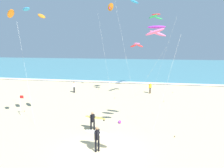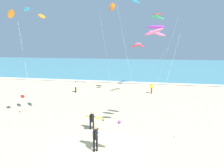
{
  "view_description": "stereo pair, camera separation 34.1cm",
  "coord_description": "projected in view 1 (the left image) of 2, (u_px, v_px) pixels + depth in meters",
  "views": [
    {
      "loc": [
        2.89,
        -11.99,
        6.88
      ],
      "look_at": [
        -0.35,
        6.23,
        3.29
      ],
      "focal_mm": 32.99,
      "sensor_mm": 36.0,
      "label": 1
    },
    {
      "loc": [
        3.23,
        -11.93,
        6.88
      ],
      "look_at": [
        -0.35,
        6.23,
        3.29
      ],
      "focal_mm": 32.99,
      "sensor_mm": 36.0,
      "label": 2
    }
  ],
  "objects": [
    {
      "name": "ground_plane",
      "position": [
        101.0,
        152.0,
        13.4
      ],
      "size": [
        160.0,
        160.0,
        0.0
      ],
      "primitive_type": "plane",
      "color": "#CCB789"
    },
    {
      "name": "ocean_water",
      "position": [
        139.0,
        66.0,
        65.86
      ],
      "size": [
        160.0,
        60.0,
        0.08
      ],
      "primitive_type": "cube",
      "color": "teal",
      "rests_on": "ground"
    },
    {
      "name": "shoreline_foam",
      "position": [
        132.0,
        82.0,
        37.15
      ],
      "size": [
        160.0,
        1.47,
        0.01
      ],
      "primitive_type": "cube",
      "color": "white",
      "rests_on": "ocean_water"
    },
    {
      "name": "surfer_lead",
      "position": [
        98.0,
        135.0,
        13.37
      ],
      "size": [
        2.18,
        1.13,
        1.71
      ],
      "color": "black",
      "rests_on": "ground"
    },
    {
      "name": "surfer_trailing",
      "position": [
        94.0,
        119.0,
        16.28
      ],
      "size": [
        2.02,
        1.15,
        1.71
      ],
      "color": "black",
      "rests_on": "ground"
    },
    {
      "name": "kite_arc_emerald_near",
      "position": [
        136.0,
        0.0,
        24.49
      ],
      "size": [
        3.29,
        2.56,
        12.45
      ],
      "color": "#2D99DB",
      "rests_on": "ground"
    },
    {
      "name": "kite_arc_cobalt_mid",
      "position": [
        27.0,
        13.0,
        15.92
      ],
      "size": [
        4.61,
        4.73,
        9.64
      ],
      "color": "orange",
      "rests_on": "ground"
    },
    {
      "name": "kite_delta_amber_far",
      "position": [
        110.0,
        8.0,
        27.99
      ],
      "size": [
        2.69,
        1.8,
        12.41
      ],
      "color": "orange",
      "rests_on": "ground"
    },
    {
      "name": "kite_arc_violet_high",
      "position": [
        156.0,
        31.0,
        14.48
      ],
      "size": [
        2.49,
        2.68,
        8.17
      ],
      "color": "pink",
      "rests_on": "ground"
    },
    {
      "name": "kite_arc_rose_low",
      "position": [
        137.0,
        45.0,
        26.35
      ],
      "size": [
        4.48,
        3.23,
        7.06
      ],
      "color": "red",
      "rests_on": "ground"
    },
    {
      "name": "kite_arc_scarlet_distant",
      "position": [
        156.0,
        17.0,
        29.22
      ],
      "size": [
        3.88,
        3.05,
        11.13
      ],
      "color": "green",
      "rests_on": "ground"
    },
    {
      "name": "bystander_white_top",
      "position": [
        74.0,
        87.0,
        29.57
      ],
      "size": [
        0.31,
        0.45,
        1.59
      ],
      "color": "black",
      "rests_on": "ground"
    },
    {
      "name": "bystander_yellow_top",
      "position": [
        150.0,
        88.0,
        29.13
      ],
      "size": [
        0.39,
        0.36,
        1.59
      ],
      "color": "#4C3D2D",
      "rests_on": "ground"
    },
    {
      "name": "lifeguard_flag",
      "position": [
        21.0,
        103.0,
        19.93
      ],
      "size": [
        0.45,
        0.05,
        2.1
      ],
      "color": "silver",
      "rests_on": "ground"
    },
    {
      "name": "beach_ball",
      "position": [
        120.0,
        122.0,
        18.16
      ],
      "size": [
        0.28,
        0.28,
        0.28
      ],
      "primitive_type": "sphere",
      "color": "purple",
      "rests_on": "ground"
    }
  ]
}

